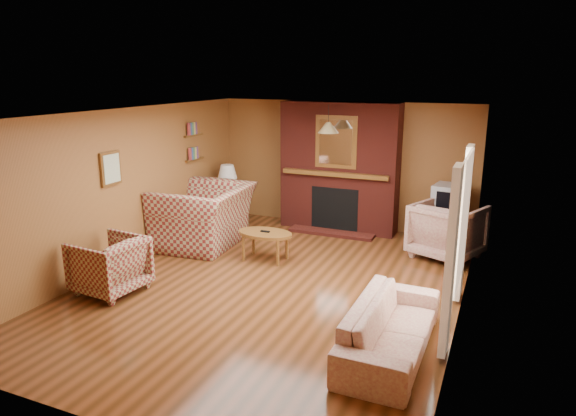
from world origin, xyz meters
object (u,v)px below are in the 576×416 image
at_px(floral_armchair, 447,231).
at_px(tv_stand, 448,229).
at_px(plaid_armchair, 110,265).
at_px(plaid_loveseat, 204,216).
at_px(coffee_table, 265,235).
at_px(floral_sofa, 390,327).
at_px(fireplace, 339,168).
at_px(crt_tv, 450,199).
at_px(table_lamp, 228,179).
at_px(side_table, 228,210).

relative_size(floral_armchair, tv_stand, 1.73).
relative_size(plaid_armchair, tv_stand, 1.48).
bearing_deg(plaid_loveseat, coffee_table, 73.37).
bearing_deg(plaid_armchair, tv_stand, 139.49).
bearing_deg(floral_sofa, plaid_armchair, 89.90).
bearing_deg(coffee_table, tv_stand, 36.27).
height_order(fireplace, plaid_loveseat, fireplace).
height_order(plaid_loveseat, floral_sofa, plaid_loveseat).
bearing_deg(floral_armchair, crt_tv, -63.38).
bearing_deg(crt_tv, plaid_armchair, -136.14).
height_order(floral_armchair, coffee_table, floral_armchair).
bearing_deg(coffee_table, plaid_loveseat, 167.86).
bearing_deg(floral_sofa, coffee_table, 51.41).
bearing_deg(plaid_armchair, fireplace, 159.79).
height_order(plaid_armchair, crt_tv, crt_tv).
distance_m(fireplace, plaid_loveseat, 2.67).
distance_m(table_lamp, crt_tv, 4.17).
relative_size(floral_armchair, side_table, 1.76).
xyz_separation_m(floral_sofa, floral_armchair, (0.20, 3.26, 0.17)).
bearing_deg(side_table, floral_sofa, -41.59).
bearing_deg(crt_tv, table_lamp, -175.26).
height_order(fireplace, coffee_table, fireplace).
distance_m(fireplace, floral_armchair, 2.37).
distance_m(plaid_armchair, table_lamp, 3.54).
height_order(floral_sofa, crt_tv, crt_tv).
distance_m(fireplace, side_table, 2.35).
bearing_deg(tv_stand, fireplace, 173.83).
distance_m(plaid_loveseat, table_lamp, 1.36).
distance_m(floral_sofa, crt_tv, 3.93).
height_order(coffee_table, table_lamp, table_lamp).
bearing_deg(side_table, plaid_armchair, -87.55).
distance_m(plaid_loveseat, coffee_table, 1.34).
bearing_deg(coffee_table, floral_sofa, -39.25).
xyz_separation_m(floral_sofa, crt_tv, (0.15, 3.89, 0.54)).
distance_m(floral_armchair, table_lamp, 4.23).
xyz_separation_m(table_lamp, crt_tv, (4.15, 0.34, -0.09)).
height_order(coffee_table, tv_stand, tv_stand).
relative_size(fireplace, floral_sofa, 1.25).
distance_m(fireplace, tv_stand, 2.24).
relative_size(side_table, crt_tv, 0.92).
bearing_deg(side_table, plaid_loveseat, -78.88).
height_order(floral_armchair, table_lamp, table_lamp).
relative_size(floral_armchair, crt_tv, 1.62).
bearing_deg(floral_sofa, side_table, 49.07).
relative_size(fireplace, plaid_loveseat, 1.51).
height_order(plaid_loveseat, table_lamp, table_lamp).
relative_size(fireplace, tv_stand, 4.19).
xyz_separation_m(floral_sofa, coffee_table, (-2.44, 2.00, 0.13)).
xyz_separation_m(fireplace, side_table, (-2.10, -0.53, -0.90)).
bearing_deg(fireplace, table_lamp, -165.71).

